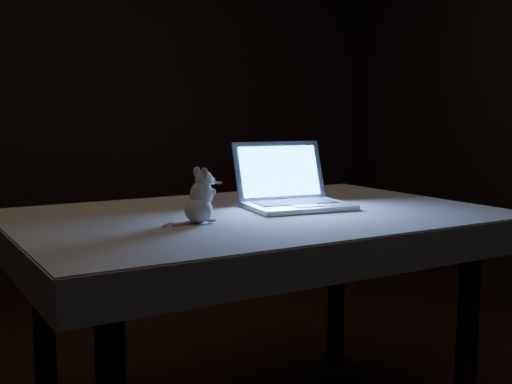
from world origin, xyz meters
name	(u,v)px	position (x,y,z in m)	size (l,w,h in m)	color
back_wall	(79,88)	(0.00, 2.50, 1.30)	(4.50, 0.04, 2.60)	black
table	(256,328)	(0.11, -0.01, 0.40)	(1.48, 0.95, 0.79)	black
tablecloth	(247,231)	(0.05, -0.05, 0.75)	(1.59, 1.06, 0.11)	beige
laptop	(299,175)	(0.27, 0.00, 0.92)	(0.35, 0.31, 0.24)	silver
plush_mouse	(198,196)	(-0.15, -0.13, 0.89)	(0.12, 0.12, 0.17)	silver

